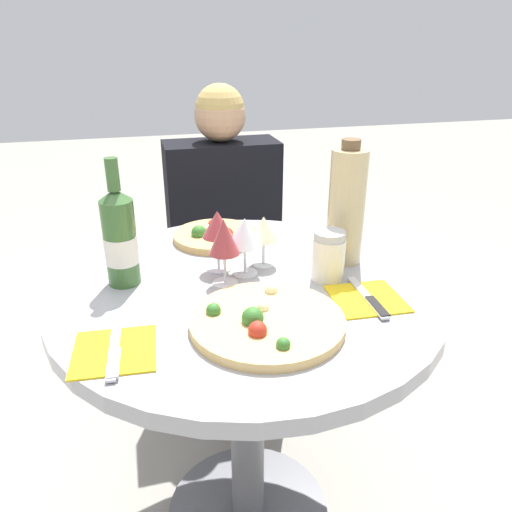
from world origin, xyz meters
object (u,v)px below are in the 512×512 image
dining_table (247,345)px  tall_carafe (346,206)px  pizza_large (267,321)px  seated_diner (228,269)px  chair_behind_diner (221,268)px  wine_bottle (120,238)px

dining_table → tall_carafe: tall_carafe is taller
dining_table → pizza_large: (-0.00, -0.18, 0.18)m
seated_diner → dining_table: bearing=82.7°
chair_behind_diner → seated_diner: seated_diner is taller
pizza_large → seated_diner: bearing=84.3°
dining_table → wine_bottle: bearing=162.0°
dining_table → pizza_large: size_ratio=2.87×
chair_behind_diner → tall_carafe: tall_carafe is taller
seated_diner → pizza_large: (-0.08, -0.80, 0.27)m
dining_table → seated_diner: 0.63m
chair_behind_diner → pizza_large: bearing=85.1°
seated_diner → pizza_large: seated_diner is taller
chair_behind_diner → tall_carafe: bearing=105.8°
dining_table → chair_behind_diner: (0.08, 0.76, -0.15)m
seated_diner → tall_carafe: seated_diner is taller
chair_behind_diner → seated_diner: size_ratio=0.81×
pizza_large → chair_behind_diner: bearing=85.1°
wine_bottle → tall_carafe: size_ratio=0.95×
dining_table → tall_carafe: bearing=15.6°
dining_table → wine_bottle: size_ratio=3.02×
dining_table → seated_diner: seated_diner is taller
dining_table → pizza_large: pizza_large is taller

